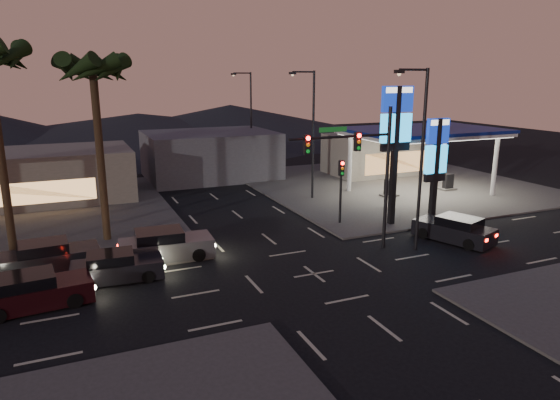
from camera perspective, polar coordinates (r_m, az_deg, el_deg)
name	(u,v)px	position (r m, az deg, el deg)	size (l,w,h in m)	color
ground	(314,274)	(25.15, 3.91, -8.43)	(140.00, 140.00, 0.00)	black
corner_lot_ne	(391,184)	(46.35, 12.53, 1.77)	(24.00, 24.00, 0.12)	#47443F
gas_station	(423,133)	(42.44, 16.05, 7.34)	(12.20, 8.20, 5.47)	silver
convenience_store	(379,154)	(51.16, 11.22, 5.17)	(10.00, 6.00, 4.00)	#726B5B
pylon_sign_tall	(396,128)	(32.61, 13.11, 8.01)	(2.20, 0.35, 9.00)	black
pylon_sign_short	(436,155)	(33.60, 17.41, 4.91)	(1.60, 0.35, 7.00)	black
traffic_signal_mast	(361,159)	(27.22, 9.25, 4.60)	(6.10, 0.39, 8.00)	black
pedestal_signal	(341,181)	(32.72, 7.00, 2.13)	(0.32, 0.39, 4.30)	black
streetlight_near	(419,150)	(28.12, 15.63, 5.57)	(2.14, 0.25, 10.00)	black
streetlight_mid	(311,128)	(39.02, 3.55, 8.25)	(2.14, 0.25, 10.00)	black
streetlight_far	(249,115)	(51.85, -3.53, 9.65)	(2.14, 0.25, 10.00)	black
palm_a	(93,79)	(30.19, -20.54, 12.83)	(4.41, 4.41, 10.86)	black
building_far_west	(24,177)	(43.42, -27.26, 2.35)	(16.00, 8.00, 4.00)	#726B5B
building_far_mid	(210,155)	(48.90, -7.98, 5.14)	(12.00, 9.00, 4.40)	#4C4C51
hill_right	(231,120)	(84.94, -5.67, 9.09)	(50.00, 50.00, 5.00)	black
hill_center	(139,126)	(81.70, -15.83, 8.09)	(60.00, 60.00, 4.00)	black
car_lane_a_front	(116,267)	(25.39, -18.23, -7.32)	(4.44, 2.07, 1.42)	black
car_lane_a_mid	(33,292)	(23.84, -26.38, -9.39)	(4.80, 2.34, 1.52)	black
car_lane_b_front	(165,246)	(27.50, -13.03, -5.09)	(5.13, 2.37, 1.64)	#5E5E61
car_lane_b_mid	(49,257)	(27.81, -24.85, -5.94)	(4.85, 2.25, 1.55)	black
suv_station	(455,230)	(31.45, 19.35, -3.21)	(3.37, 4.95, 1.53)	black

